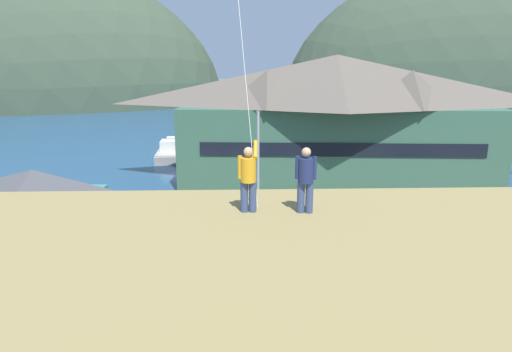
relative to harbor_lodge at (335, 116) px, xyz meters
name	(u,v)px	position (x,y,z in m)	size (l,w,h in m)	color
ground_plane	(227,305)	(-9.15, -21.62, -6.01)	(600.00, 600.00, 0.00)	#66604C
parking_lot_pad	(229,257)	(-9.15, -16.62, -5.96)	(40.00, 20.00, 0.10)	gray
bay_water	(237,125)	(-9.15, 38.38, -5.99)	(360.00, 84.00, 0.03)	navy
far_hill_east_peak	(473,100)	(59.79, 90.64, -6.01)	(83.57, 62.08, 63.81)	#2D3D33
far_hill_center_saddle	(502,101)	(67.23, 88.84, -6.01)	(126.76, 65.80, 80.92)	#3D4C38
far_hill_far_shoulder	(497,99)	(69.22, 94.96, -6.01)	(131.61, 57.57, 48.37)	#42513D
harbor_lodge	(335,116)	(0.00, 0.00, 0.00)	(29.31, 12.64, 11.32)	#38604C
storage_shed_near_lot	(36,205)	(-20.73, -13.89, -3.65)	(8.18, 4.98, 4.55)	#338475
wharf_dock	(203,153)	(-12.98, 12.34, -5.66)	(3.20, 12.86, 0.70)	#70604C
moored_boat_wharfside	(170,152)	(-16.61, 10.84, -5.29)	(2.95, 8.10, 2.16)	#A8A399
moored_boat_outer_mooring	(231,152)	(-9.62, 10.65, -5.29)	(2.55, 6.65, 2.16)	navy
moored_boat_inner_slip	(174,149)	(-16.42, 12.76, -5.29)	(2.95, 7.11, 2.16)	#23564C
parked_car_front_row_red	(376,236)	(-0.82, -16.32, -4.94)	(4.23, 2.10, 1.82)	black
parked_car_back_row_left	(510,230)	(7.38, -15.54, -4.94)	(4.21, 2.08, 1.82)	navy
parked_car_front_row_silver	(265,228)	(-7.05, -14.73, -4.94)	(4.32, 2.30, 1.82)	navy
parked_car_corner_spot	(412,276)	(-0.61, -21.24, -4.94)	(4.24, 2.14, 1.82)	#236633
parked_car_lone_by_shed	(288,272)	(-6.29, -20.63, -4.94)	(4.27, 2.19, 1.82)	#236633
parked_car_mid_row_near	(133,285)	(-13.29, -21.62, -4.94)	(4.35, 2.36, 1.82)	navy
parking_light_pole	(258,160)	(-7.33, -11.07, -1.62)	(0.24, 0.78, 7.48)	#ADADB2
person_kite_flyer	(248,177)	(-8.26, -28.55, 1.72)	(0.53, 0.65, 1.86)	#384770
person_companion	(306,178)	(-6.78, -28.67, 1.70)	(0.55, 0.40, 1.74)	#384770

